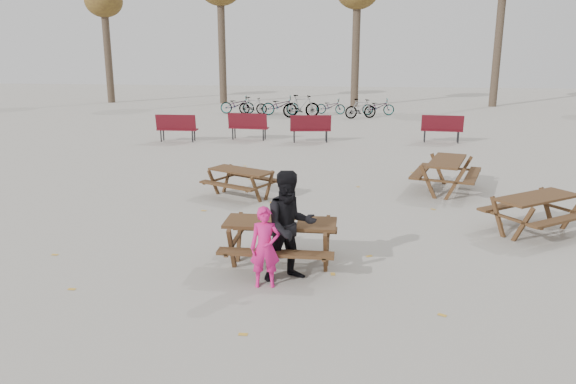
# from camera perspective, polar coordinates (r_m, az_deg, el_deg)

# --- Properties ---
(ground) EXTENTS (80.00, 80.00, 0.00)m
(ground) POSITION_cam_1_polar(r_m,az_deg,el_deg) (9.34, -0.75, -7.51)
(ground) COLOR gray
(ground) RESTS_ON ground
(main_picnic_table) EXTENTS (1.80, 1.45, 0.78)m
(main_picnic_table) POSITION_cam_1_polar(r_m,az_deg,el_deg) (9.13, -0.76, -4.11)
(main_picnic_table) COLOR #321B12
(main_picnic_table) RESTS_ON ground
(food_tray) EXTENTS (0.18, 0.11, 0.03)m
(food_tray) POSITION_cam_1_polar(r_m,az_deg,el_deg) (8.99, 0.36, -3.04)
(food_tray) COLOR white
(food_tray) RESTS_ON main_picnic_table
(bread_roll) EXTENTS (0.14, 0.06, 0.05)m
(bread_roll) POSITION_cam_1_polar(r_m,az_deg,el_deg) (8.97, 0.36, -2.78)
(bread_roll) COLOR tan
(bread_roll) RESTS_ON food_tray
(soda_bottle) EXTENTS (0.07, 0.07, 0.17)m
(soda_bottle) POSITION_cam_1_polar(r_m,az_deg,el_deg) (8.93, 0.04, -2.79)
(soda_bottle) COLOR silver
(soda_bottle) RESTS_ON main_picnic_table
(child) EXTENTS (0.49, 0.37, 1.24)m
(child) POSITION_cam_1_polar(r_m,az_deg,el_deg) (8.39, -2.34, -5.63)
(child) COLOR #DD1B77
(child) RESTS_ON ground
(adult) EXTENTS (1.04, 0.96, 1.73)m
(adult) POSITION_cam_1_polar(r_m,az_deg,el_deg) (8.54, 0.19, -3.50)
(adult) COLOR black
(adult) RESTS_ON ground
(picnic_table_east) EXTENTS (2.19, 2.12, 0.74)m
(picnic_table_east) POSITION_cam_1_polar(r_m,az_deg,el_deg) (11.80, 23.84, -2.11)
(picnic_table_east) COLOR #321B12
(picnic_table_east) RESTS_ON ground
(picnic_table_north) EXTENTS (1.93, 1.80, 0.66)m
(picnic_table_north) POSITION_cam_1_polar(r_m,az_deg,el_deg) (13.39, -4.79, 0.88)
(picnic_table_north) COLOR #321B12
(picnic_table_north) RESTS_ON ground
(picnic_table_far) EXTENTS (1.95, 2.19, 0.80)m
(picnic_table_far) POSITION_cam_1_polar(r_m,az_deg,el_deg) (14.37, 15.76, 1.61)
(picnic_table_far) COLOR #321B12
(picnic_table_far) RESTS_ON ground
(park_bench_row) EXTENTS (11.34, 1.56, 1.03)m
(park_bench_row) POSITION_cam_1_polar(r_m,az_deg,el_deg) (21.05, 0.61, 6.56)
(park_bench_row) COLOR maroon
(park_bench_row) RESTS_ON ground
(bicycle_row) EXTENTS (8.99, 2.52, 1.12)m
(bicycle_row) POSITION_cam_1_polar(r_m,az_deg,el_deg) (28.80, 1.34, 8.72)
(bicycle_row) COLOR black
(bicycle_row) RESTS_ON ground
(fallen_leaves) EXTENTS (11.00, 11.00, 0.01)m
(fallen_leaves) POSITION_cam_1_polar(r_m,az_deg,el_deg) (11.63, 3.35, -2.94)
(fallen_leaves) COLOR gold
(fallen_leaves) RESTS_ON ground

